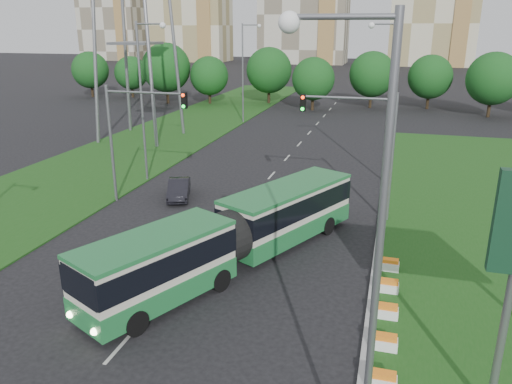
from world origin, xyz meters
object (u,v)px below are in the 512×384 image
(traffic_mast_left, at_px, (131,126))
(articulated_bus, at_px, (230,233))
(car_left_far, at_px, (179,189))
(shopping_trolley, at_px, (130,315))
(traffic_mast_median, at_px, (366,136))
(car_left_near, at_px, (111,265))
(pedestrian, at_px, (93,305))

(traffic_mast_left, xyz_separation_m, articulated_bus, (9.24, -7.18, -3.62))
(car_left_far, xyz_separation_m, shopping_trolley, (4.54, -15.07, -0.36))
(traffic_mast_median, xyz_separation_m, car_left_near, (-11.02, -11.12, -4.69))
(traffic_mast_left, distance_m, articulated_bus, 12.25)
(traffic_mast_left, relative_size, car_left_far, 1.96)
(car_left_far, bearing_deg, car_left_near, -101.44)
(shopping_trolley, bearing_deg, pedestrian, -177.21)
(traffic_mast_median, relative_size, pedestrian, 4.56)
(car_left_near, bearing_deg, articulated_bus, 31.64)
(shopping_trolley, bearing_deg, articulated_bus, 51.83)
(car_left_near, bearing_deg, car_left_far, 100.07)
(traffic_mast_left, relative_size, shopping_trolley, 12.88)
(articulated_bus, xyz_separation_m, car_left_far, (-6.84, 8.89, -1.06))
(car_left_far, bearing_deg, articulated_bus, -72.23)
(traffic_mast_median, height_order, traffic_mast_left, same)
(car_left_near, xyz_separation_m, pedestrian, (1.43, -3.76, 0.22))
(articulated_bus, xyz_separation_m, car_left_near, (-5.10, -2.94, -1.07))
(traffic_mast_left, height_order, shopping_trolley, traffic_mast_left)
(car_left_far, bearing_deg, pedestrian, -98.30)
(articulated_bus, distance_m, car_left_far, 11.27)
(car_left_far, distance_m, shopping_trolley, 15.75)
(car_left_near, height_order, shopping_trolley, car_left_near)
(traffic_mast_median, bearing_deg, shopping_trolley, -119.78)
(pedestrian, height_order, shopping_trolley, pedestrian)
(articulated_bus, distance_m, car_left_near, 5.98)
(traffic_mast_median, distance_m, pedestrian, 18.26)
(articulated_bus, relative_size, car_left_near, 4.41)
(car_left_far, bearing_deg, traffic_mast_left, -164.33)
(articulated_bus, xyz_separation_m, pedestrian, (-3.67, -6.69, -0.85))
(traffic_mast_median, xyz_separation_m, traffic_mast_left, (-15.16, -1.00, 0.00))
(car_left_far, bearing_deg, shopping_trolley, -93.04)
(shopping_trolley, bearing_deg, car_left_far, 89.01)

